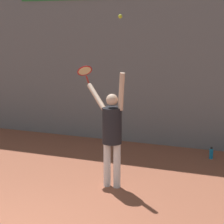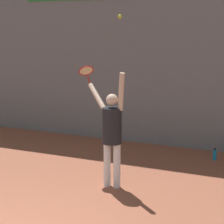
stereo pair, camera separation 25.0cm
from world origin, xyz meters
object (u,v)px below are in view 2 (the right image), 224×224
tennis_ball (120,16)px  tennis_player (112,130)px  tennis_racket (86,72)px  water_bottle (215,155)px

tennis_ball → tennis_player: bearing=153.1°
tennis_racket → water_bottle: tennis_racket is taller
tennis_player → tennis_ball: (0.18, -0.09, 1.96)m
tennis_racket → tennis_ball: bearing=-33.2°
tennis_player → water_bottle: 2.85m
tennis_racket → water_bottle: 3.40m
tennis_racket → tennis_ball: tennis_ball is taller
tennis_player → water_bottle: bearing=56.0°
tennis_player → water_bottle: tennis_player is taller
tennis_player → tennis_racket: size_ratio=5.64×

